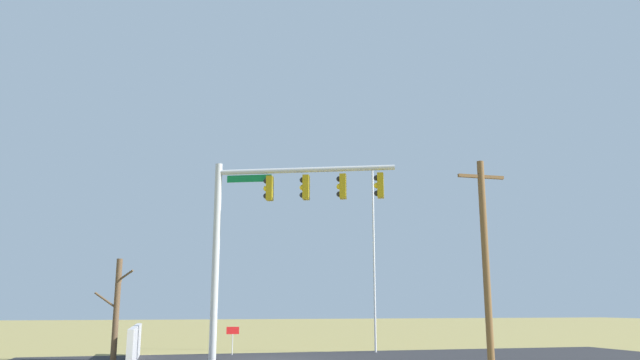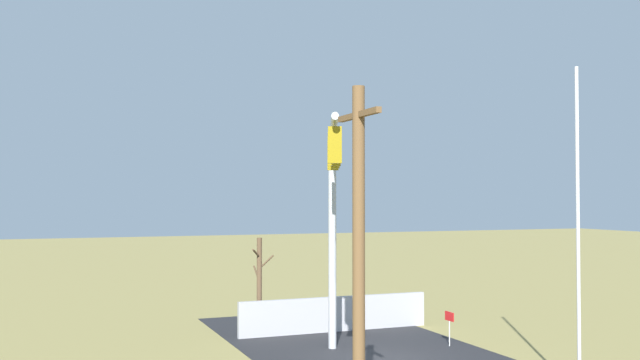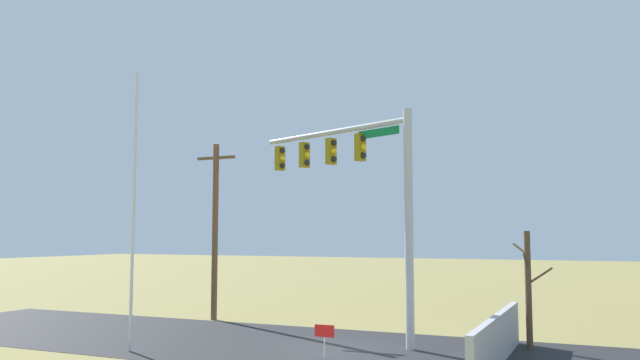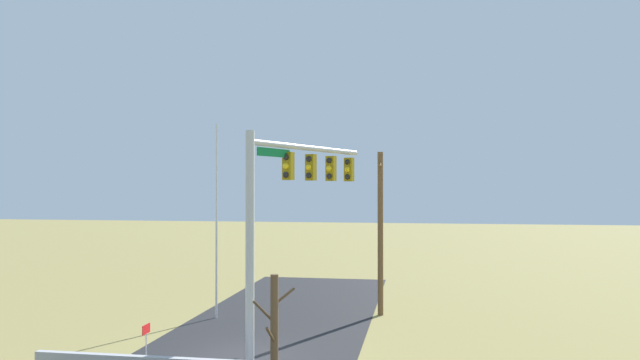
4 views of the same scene
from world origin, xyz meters
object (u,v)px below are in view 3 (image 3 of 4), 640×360
Objects in this scene: signal_mast at (359,179)px; open_sign at (324,337)px; utility_pole at (215,227)px; bare_tree at (528,288)px; flagpole at (133,209)px.

signal_mast reaches higher than open_sign.
utility_pole is 11.71m from open_sign.
bare_tree is at bearing 8.62° from signal_mast.
utility_pole reaches higher than open_sign.
flagpole is at bearing 178.74° from open_sign.
signal_mast is 6.59m from bare_tree.
signal_mast reaches higher than utility_pole.
utility_pole is at bearing 138.63° from open_sign.
bare_tree is 7.38m from open_sign.
utility_pole is (-7.66, 2.63, -1.60)m from signal_mast.
utility_pole is 6.21× the size of open_sign.
signal_mast is at bearing -171.38° from bare_tree.
flagpole is at bearing -153.96° from bare_tree.
open_sign is at bearing -41.37° from utility_pole.
bare_tree is (5.44, 0.82, -3.63)m from signal_mast.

